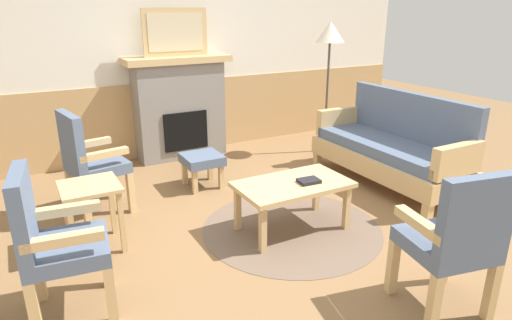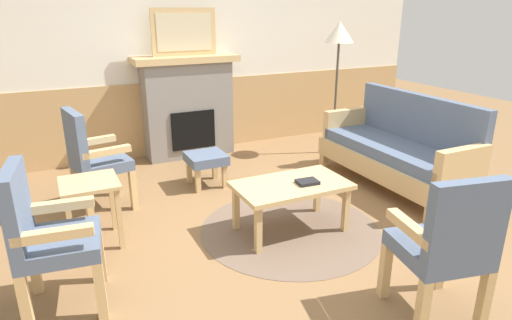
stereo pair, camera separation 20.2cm
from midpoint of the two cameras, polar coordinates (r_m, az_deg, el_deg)
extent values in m
plane|color=olive|center=(3.90, 1.01, -9.17)|extent=(14.00, 14.00, 0.00)
cube|color=silver|center=(5.85, -12.09, 13.89)|extent=(7.20, 0.12, 2.70)
cube|color=tan|center=(5.92, -11.30, 5.41)|extent=(7.20, 0.02, 0.95)
cube|color=gray|center=(5.73, -10.81, 6.26)|extent=(1.10, 0.36, 1.20)
cube|color=black|center=(5.60, -10.04, 3.69)|extent=(0.56, 0.02, 0.48)
cube|color=tan|center=(5.62, -11.23, 12.62)|extent=(1.30, 0.44, 0.08)
cube|color=tan|center=(5.60, -11.45, 15.87)|extent=(0.80, 0.03, 0.56)
cube|color=beige|center=(5.58, -11.39, 15.87)|extent=(0.68, 0.01, 0.44)
cube|color=tan|center=(5.46, 6.90, 0.13)|extent=(0.08, 0.08, 0.16)
cube|color=tan|center=(4.31, 20.02, -6.29)|extent=(0.08, 0.08, 0.16)
cube|color=tan|center=(5.81, 11.72, 1.07)|extent=(0.08, 0.08, 0.16)
cube|color=tan|center=(4.76, 24.85, -4.55)|extent=(0.08, 0.08, 0.16)
cube|color=tan|center=(4.98, 15.42, -0.14)|extent=(0.70, 1.80, 0.20)
cube|color=slate|center=(4.93, 15.58, 1.61)|extent=(0.60, 1.70, 0.12)
cube|color=slate|center=(5.06, 18.36, 5.43)|extent=(0.10, 1.70, 0.50)
cube|color=tan|center=(5.51, 9.58, 5.08)|extent=(0.60, 0.10, 0.30)
cube|color=tan|center=(4.37, 23.40, -0.04)|extent=(0.60, 0.10, 0.30)
cube|color=tan|center=(3.49, -0.80, -9.03)|extent=(0.05, 0.05, 0.40)
cube|color=tan|center=(3.92, 10.16, -6.07)|extent=(0.05, 0.05, 0.40)
cube|color=tan|center=(3.85, -3.91, -6.29)|extent=(0.05, 0.05, 0.40)
cube|color=tan|center=(4.23, 6.45, -3.89)|extent=(0.05, 0.05, 0.40)
cube|color=tan|center=(3.76, 3.25, -3.20)|extent=(0.96, 0.56, 0.04)
cylinder|color=brown|center=(3.94, 3.14, -8.81)|extent=(1.57, 1.57, 0.01)
cube|color=black|center=(3.76, 5.30, -2.72)|extent=(0.19, 0.15, 0.03)
cube|color=tan|center=(4.64, -9.15, -2.83)|extent=(0.05, 0.05, 0.26)
cube|color=tan|center=(4.74, -5.75, -2.19)|extent=(0.05, 0.05, 0.26)
cube|color=tan|center=(4.91, -10.37, -1.67)|extent=(0.05, 0.05, 0.26)
cube|color=tan|center=(5.00, -7.12, -1.09)|extent=(0.05, 0.05, 0.26)
cube|color=slate|center=(4.76, -8.20, 0.10)|extent=(0.40, 0.40, 0.10)
cube|color=tan|center=(3.32, -20.57, -12.05)|extent=(0.07, 0.07, 0.40)
cube|color=tan|center=(2.96, -20.21, -16.09)|extent=(0.07, 0.07, 0.40)
cube|color=tan|center=(3.35, -27.89, -12.82)|extent=(0.07, 0.07, 0.40)
cube|color=tan|center=(3.00, -28.56, -16.91)|extent=(0.07, 0.07, 0.40)
cube|color=slate|center=(3.03, -24.97, -10.41)|extent=(0.53, 0.53, 0.10)
cube|color=slate|center=(2.93, -29.67, -5.83)|extent=(0.14, 0.49, 0.48)
cube|color=tan|center=(3.14, -25.29, -5.92)|extent=(0.45, 0.12, 0.06)
cube|color=tan|center=(2.77, -25.60, -9.34)|extent=(0.45, 0.12, 0.06)
cube|color=tan|center=(4.72, -19.11, -2.40)|extent=(0.07, 0.07, 0.40)
cube|color=tan|center=(4.35, -17.14, -4.02)|extent=(0.07, 0.07, 0.40)
cube|color=tan|center=(4.61, -23.98, -3.55)|extent=(0.07, 0.07, 0.40)
cube|color=tan|center=(4.23, -22.38, -5.32)|extent=(0.07, 0.07, 0.40)
cube|color=slate|center=(4.38, -21.04, -0.77)|extent=(0.56, 0.56, 0.10)
cube|color=slate|center=(4.25, -24.03, 2.33)|extent=(0.16, 0.49, 0.48)
cube|color=tan|center=(4.52, -22.14, 1.95)|extent=(0.45, 0.15, 0.06)
cube|color=tan|center=(4.15, -20.39, 0.68)|extent=(0.45, 0.15, 0.06)
cube|color=tan|center=(3.16, 15.44, -13.13)|extent=(0.07, 0.07, 0.40)
cube|color=tan|center=(3.38, 21.60, -11.53)|extent=(0.07, 0.07, 0.40)
cube|color=tan|center=(2.88, 20.04, -17.15)|extent=(0.07, 0.07, 0.40)
cube|color=tan|center=(3.13, 26.44, -14.99)|extent=(0.07, 0.07, 0.40)
cube|color=slate|center=(3.00, 21.46, -10.11)|extent=(0.57, 0.57, 0.10)
cube|color=slate|center=(2.75, 24.74, -6.62)|extent=(0.49, 0.18, 0.48)
cube|color=tan|center=(2.81, 18.56, -7.91)|extent=(0.16, 0.45, 0.06)
cube|color=tan|center=(3.06, 24.89, -6.51)|extent=(0.16, 0.45, 0.06)
cube|color=tan|center=(3.95, -24.65, -6.43)|extent=(0.04, 0.04, 0.52)
cube|color=tan|center=(3.98, -19.51, -5.55)|extent=(0.04, 0.04, 0.52)
cube|color=tan|center=(3.63, -24.11, -8.66)|extent=(0.04, 0.04, 0.52)
cube|color=tan|center=(3.66, -18.49, -7.68)|extent=(0.04, 0.04, 0.52)
cube|color=tan|center=(3.69, -22.22, -3.20)|extent=(0.44, 0.44, 0.03)
cylinder|color=#332D28|center=(6.03, 7.83, 1.31)|extent=(0.24, 0.24, 0.03)
cylinder|color=#4C473D|center=(5.85, 8.15, 7.99)|extent=(0.03, 0.03, 1.40)
cone|color=silver|center=(5.75, 8.55, 16.07)|extent=(0.36, 0.36, 0.25)
camera|label=1|loc=(0.10, -91.47, -0.51)|focal=30.97mm
camera|label=2|loc=(0.10, 88.53, 0.51)|focal=30.97mm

